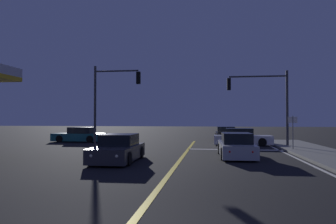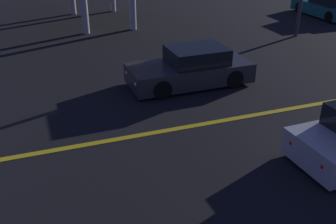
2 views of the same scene
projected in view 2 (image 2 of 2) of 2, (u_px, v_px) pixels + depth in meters
lane_line_center at (205, 124)px, 11.23m from camera, size 0.20×30.62×0.01m
car_parked_curb_charcoal at (191, 69)px, 13.75m from camera, size 1.98×4.42×1.34m
car_side_waiting_teal at (327, 7)px, 23.60m from camera, size 4.69×1.98×1.34m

